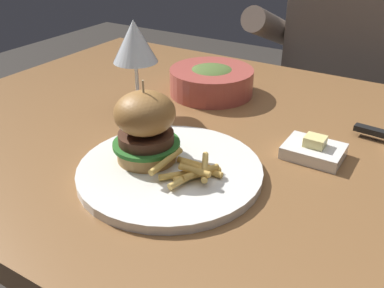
{
  "coord_description": "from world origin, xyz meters",
  "views": [
    {
      "loc": [
        0.33,
        -0.6,
        1.09
      ],
      "look_at": [
        0.04,
        -0.13,
        0.78
      ],
      "focal_mm": 40.0,
      "sensor_mm": 36.0,
      "label": 1
    }
  ],
  "objects_px": {
    "butter_dish": "(314,150)",
    "soup_bowl": "(211,80)",
    "wine_glass": "(136,44)",
    "main_plate": "(170,171)",
    "diner_person": "(344,103)",
    "burger_sandwich": "(145,127)"
  },
  "relations": [
    {
      "from": "butter_dish",
      "to": "diner_person",
      "type": "relative_size",
      "value": 0.08
    },
    {
      "from": "wine_glass",
      "to": "soup_bowl",
      "type": "xyz_separation_m",
      "value": [
        0.08,
        0.15,
        -0.1
      ]
    },
    {
      "from": "soup_bowl",
      "to": "diner_person",
      "type": "xyz_separation_m",
      "value": [
        0.18,
        0.53,
        -0.21
      ]
    },
    {
      "from": "main_plate",
      "to": "soup_bowl",
      "type": "height_order",
      "value": "soup_bowl"
    },
    {
      "from": "main_plate",
      "to": "diner_person",
      "type": "distance_m",
      "value": 0.87
    },
    {
      "from": "wine_glass",
      "to": "soup_bowl",
      "type": "distance_m",
      "value": 0.2
    },
    {
      "from": "main_plate",
      "to": "soup_bowl",
      "type": "bearing_deg",
      "value": 108.67
    },
    {
      "from": "diner_person",
      "to": "burger_sandwich",
      "type": "bearing_deg",
      "value": -97.71
    },
    {
      "from": "butter_dish",
      "to": "burger_sandwich",
      "type": "bearing_deg",
      "value": -142.26
    },
    {
      "from": "wine_glass",
      "to": "butter_dish",
      "type": "distance_m",
      "value": 0.37
    },
    {
      "from": "butter_dish",
      "to": "soup_bowl",
      "type": "distance_m",
      "value": 0.31
    },
    {
      "from": "wine_glass",
      "to": "soup_bowl",
      "type": "bearing_deg",
      "value": 63.6
    },
    {
      "from": "soup_bowl",
      "to": "burger_sandwich",
      "type": "bearing_deg",
      "value": -78.64
    },
    {
      "from": "main_plate",
      "to": "butter_dish",
      "type": "bearing_deg",
      "value": 44.8
    },
    {
      "from": "wine_glass",
      "to": "butter_dish",
      "type": "relative_size",
      "value": 1.95
    },
    {
      "from": "wine_glass",
      "to": "diner_person",
      "type": "xyz_separation_m",
      "value": [
        0.25,
        0.68,
        -0.31
      ]
    },
    {
      "from": "main_plate",
      "to": "wine_glass",
      "type": "xyz_separation_m",
      "value": [
        -0.18,
        0.16,
        0.13
      ]
    },
    {
      "from": "burger_sandwich",
      "to": "wine_glass",
      "type": "height_order",
      "value": "wine_glass"
    },
    {
      "from": "soup_bowl",
      "to": "butter_dish",
      "type": "bearing_deg",
      "value": -28.98
    },
    {
      "from": "wine_glass",
      "to": "soup_bowl",
      "type": "height_order",
      "value": "wine_glass"
    },
    {
      "from": "burger_sandwich",
      "to": "diner_person",
      "type": "bearing_deg",
      "value": 82.29
    },
    {
      "from": "burger_sandwich",
      "to": "butter_dish",
      "type": "height_order",
      "value": "burger_sandwich"
    }
  ]
}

